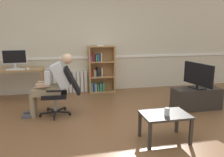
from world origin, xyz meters
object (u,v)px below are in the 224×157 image
tv_screen (198,75)px  coffee_table (165,118)px  radiator (70,82)px  drinking_glass (167,112)px  office_chair (63,89)px  bookshelf (100,70)px  imac_monitor (14,57)px  keyboard (16,69)px  tv_stand (196,98)px  computer_desk (16,73)px  person_seated (53,83)px  computer_mouse (28,68)px

tv_screen → coffee_table: tv_screen is taller
radiator → drinking_glass: radiator is taller
coffee_table → office_chair: bearing=135.4°
bookshelf → imac_monitor: bearing=-174.1°
drinking_glass → imac_monitor: bearing=131.9°
keyboard → tv_stand: 4.09m
radiator → keyboard: bearing=-157.1°
imac_monitor → office_chair: 1.78m
radiator → tv_stand: size_ratio=0.89×
computer_desk → tv_stand: size_ratio=1.28×
keyboard → tv_stand: (3.81, -1.37, -0.54)m
keyboard → person_seated: 1.39m
computer_desk → tv_screen: (3.84, -1.51, 0.09)m
coffee_table → computer_desk: bearing=133.2°
computer_desk → computer_mouse: bearing=-22.0°
tv_stand → drinking_glass: size_ratio=8.62×
radiator → bookshelf: bearing=-7.0°
keyboard → person_seated: size_ratio=0.33×
computer_mouse → coffee_table: (2.26, -2.59, -0.40)m
computer_mouse → office_chair: 1.39m
computer_mouse → tv_screen: tv_screen is taller
imac_monitor → drinking_glass: 3.87m
tv_stand → coffee_table: size_ratio=1.43×
imac_monitor → office_chair: size_ratio=0.58×
coffee_table → keyboard: bearing=134.4°
radiator → office_chair: office_chair is taller
keyboard → coffee_table: (2.52, -2.57, -0.40)m
office_chair → coffee_table: bearing=49.4°
bookshelf → coffee_table: size_ratio=1.80×
tv_screen → bookshelf: bearing=32.8°
coffee_table → radiator: bearing=112.3°
computer_mouse → computer_desk: bearing=158.0°
radiator → imac_monitor: bearing=-166.4°
tv_stand → bookshelf: bearing=134.6°
imac_monitor → person_seated: bearing=-55.9°
coffee_table → tv_screen: bearing=43.1°
drinking_glass → person_seated: bearing=137.3°
computer_desk → tv_screen: tv_screen is taller
keyboard → tv_stand: size_ratio=0.40×
imac_monitor → computer_mouse: (0.31, -0.20, -0.24)m
drinking_glass → computer_mouse: bearing=130.3°
computer_mouse → tv_stand: computer_mouse is taller
bookshelf → tv_screen: bearing=-45.4°
imac_monitor → tv_stand: size_ratio=0.56×
person_seated → tv_screen: person_seated is taller
imac_monitor → drinking_glass: imac_monitor is taller
coffee_table → drinking_glass: bearing=-92.2°
bookshelf → tv_stand: (1.77, -1.80, -0.36)m
keyboard → tv_screen: (3.81, -1.37, -0.04)m
computer_mouse → bookshelf: size_ratio=0.08×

